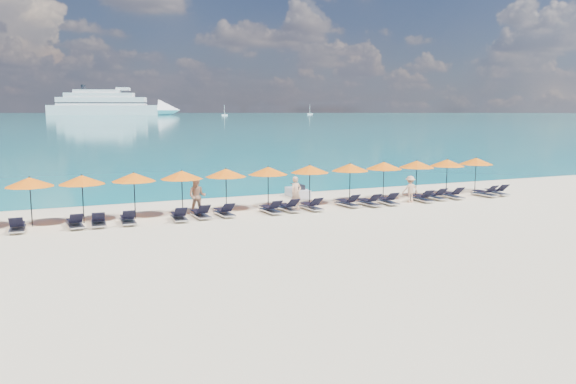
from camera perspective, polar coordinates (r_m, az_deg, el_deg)
name	(u,v)px	position (r m, az deg, el deg)	size (l,w,h in m)	color
ground	(315,228)	(25.03, 2.74, -3.63)	(1400.00, 1400.00, 0.00)	beige
sea	(54,115)	(682.08, -22.69, 7.25)	(1600.00, 1300.00, 0.01)	#1FA9B2
cruise_ship	(116,106)	(609.76, -17.10, 8.38)	(132.32, 61.81, 36.87)	white
sailboat_near	(224,115)	(513.72, -6.48, 7.81)	(5.44, 1.81, 9.97)	white
sailboat_far	(310,114)	(632.03, 2.23, 7.96)	(6.21, 2.07, 11.38)	white
jetski	(298,192)	(33.59, 1.00, 0.00)	(0.88, 2.19, 0.77)	white
beachgoer_a	(296,193)	(29.41, 0.82, -0.10)	(0.63, 0.42, 1.74)	tan
beachgoer_b	(197,196)	(28.33, -9.22, -0.42)	(0.90, 0.52, 1.86)	tan
beachgoer_c	(410,189)	(32.42, 12.31, 0.28)	(0.97, 0.45, 1.51)	tan
umbrella_1	(30,182)	(27.41, -24.78, 0.93)	(2.10, 2.10, 2.28)	black
umbrella_2	(82,180)	(27.37, -20.21, 1.17)	(2.10, 2.10, 2.28)	black
umbrella_3	(134,177)	(27.73, -15.39, 1.47)	(2.10, 2.10, 2.28)	black
umbrella_4	(182,175)	(28.14, -10.75, 1.72)	(2.10, 2.10, 2.28)	black
umbrella_5	(226,173)	(28.74, -6.33, 1.95)	(2.10, 2.10, 2.28)	black
umbrella_6	(268,171)	(29.54, -2.04, 2.17)	(2.10, 2.10, 2.28)	black
umbrella_7	(310,169)	(30.44, 2.22, 2.35)	(2.10, 2.10, 2.28)	black
umbrella_8	(350,167)	(31.52, 6.33, 2.51)	(2.10, 2.10, 2.28)	black
umbrella_9	(384,166)	(32.76, 9.72, 2.66)	(2.10, 2.10, 2.28)	black
umbrella_10	(417,164)	(33.98, 12.95, 2.77)	(2.10, 2.10, 2.28)	black
umbrella_11	(447,163)	(35.36, 15.88, 2.87)	(2.10, 2.10, 2.28)	black
umbrella_12	(476,161)	(37.06, 18.57, 2.99)	(2.10, 2.10, 2.28)	black
lounger_2	(17,226)	(26.74, -25.80, -3.17)	(0.64, 1.71, 0.66)	silver
lounger_3	(75,223)	(26.61, -20.83, -2.94)	(0.75, 1.74, 0.66)	silver
lounger_4	(98,221)	(26.64, -18.70, -2.82)	(0.72, 1.73, 0.66)	silver
lounger_5	(128,219)	(26.73, -15.96, -2.66)	(0.67, 1.72, 0.66)	silver
lounger_6	(179,216)	(26.94, -11.00, -2.41)	(0.72, 1.74, 0.66)	silver
lounger_7	(201,213)	(27.43, -8.86, -2.16)	(0.70, 1.73, 0.66)	silver
lounger_8	(224,212)	(27.75, -6.48, -2.00)	(0.72, 1.73, 0.66)	silver
lounger_9	(271,209)	(28.35, -1.74, -1.73)	(0.75, 1.74, 0.66)	silver
lounger_10	(288,207)	(28.87, 0.03, -1.54)	(0.77, 1.75, 0.66)	silver
lounger_11	(311,206)	(29.25, 2.40, -1.42)	(0.73, 1.74, 0.66)	silver
lounger_12	(348,202)	(30.48, 6.09, -1.06)	(0.79, 1.76, 0.66)	silver
lounger_13	(369,202)	(30.84, 8.24, -0.99)	(0.74, 1.74, 0.66)	silver
lounger_14	(388,200)	(31.50, 10.10, -0.84)	(0.77, 1.75, 0.66)	silver
lounger_15	(422,198)	(32.83, 13.47, -0.57)	(0.73, 1.74, 0.66)	silver
lounger_16	(435,196)	(33.77, 14.72, -0.37)	(0.64, 1.71, 0.66)	silver
lounger_17	(452,195)	(34.48, 16.35, -0.26)	(0.69, 1.73, 0.66)	silver
lounger_18	(485,193)	(35.89, 19.37, -0.07)	(0.76, 1.74, 0.66)	silver
lounger_19	(497,191)	(36.70, 20.45, 0.05)	(0.76, 1.75, 0.66)	silver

